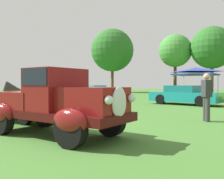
{
  "coord_description": "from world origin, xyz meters",
  "views": [
    {
      "loc": [
        5.18,
        -4.97,
        1.31
      ],
      "look_at": [
        0.85,
        1.76,
        1.14
      ],
      "focal_mm": 40.04,
      "sensor_mm": 36.0,
      "label": 1
    }
  ],
  "objects": [
    {
      "name": "neighbor_convertible",
      "position": [
        -2.8,
        0.78,
        0.58
      ],
      "size": [
        4.46,
        2.43,
        1.4
      ],
      "color": "yellow",
      "rests_on": "ground_plane"
    },
    {
      "name": "spectator_near_truck",
      "position": [
        3.25,
        4.16,
        0.91
      ],
      "size": [
        0.43,
        0.47,
        1.69
      ],
      "color": "#383838",
      "rests_on": "ground_plane"
    },
    {
      "name": "feature_pickup_truck",
      "position": [
        0.49,
        -0.41,
        0.86
      ],
      "size": [
        4.25,
        1.92,
        1.7
      ],
      "color": "#400B0B",
      "rests_on": "ground_plane"
    },
    {
      "name": "treeline_center",
      "position": [
        -1.84,
        31.53,
        6.32
      ],
      "size": [
        5.83,
        5.83,
        9.26
      ],
      "color": "brown",
      "rests_on": "ground_plane"
    },
    {
      "name": "canopy_tent_left_field",
      "position": [
        -0.18,
        16.37,
        2.42
      ],
      "size": [
        3.27,
        3.27,
        2.71
      ],
      "color": "#B7B7BC",
      "rests_on": "ground_plane"
    },
    {
      "name": "show_car_teal",
      "position": [
        0.47,
        10.88,
        0.6
      ],
      "size": [
        4.56,
        2.28,
        1.22
      ],
      "color": "teal",
      "rests_on": "ground_plane"
    },
    {
      "name": "treeline_mid_left",
      "position": [
        -6.87,
        31.0,
        6.2
      ],
      "size": [
        4.82,
        4.82,
        8.64
      ],
      "color": "#47331E",
      "rests_on": "ground_plane"
    },
    {
      "name": "show_car_skyblue",
      "position": [
        -6.59,
        10.47,
        0.6
      ],
      "size": [
        4.63,
        2.21,
        1.22
      ],
      "color": "#669EDB",
      "rests_on": "ground_plane"
    },
    {
      "name": "ground_plane",
      "position": [
        0.0,
        0.0,
        0.0
      ],
      "size": [
        120.0,
        120.0,
        0.0
      ],
      "primitive_type": "plane",
      "color": "#42752D"
    },
    {
      "name": "treeline_far_left",
      "position": [
        -16.32,
        28.58,
        6.67
      ],
      "size": [
        6.77,
        6.77,
        10.07
      ],
      "color": "brown",
      "rests_on": "ground_plane"
    }
  ]
}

